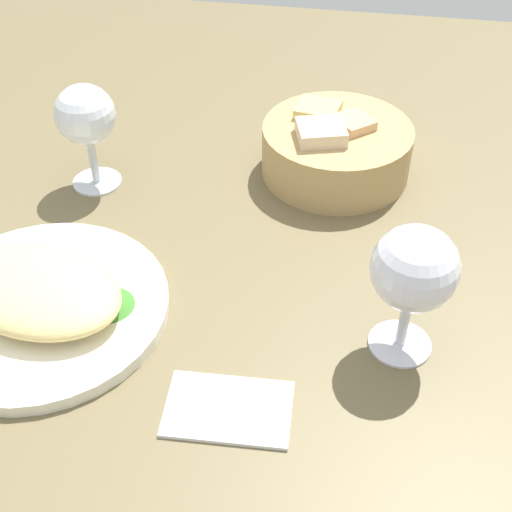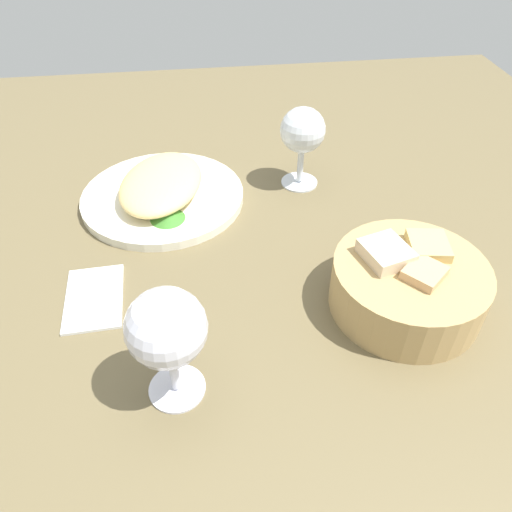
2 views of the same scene
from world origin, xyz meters
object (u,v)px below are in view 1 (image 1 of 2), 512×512
plate (42,308)px  wine_glass_near (414,272)px  wine_glass_far (86,119)px  folded_napkin (228,408)px  bread_basket (335,148)px

plate → wine_glass_near: size_ratio=1.83×
wine_glass_far → plate: bearing=-84.5°
plate → folded_napkin: 22.24cm
bread_basket → wine_glass_near: wine_glass_near is taller
wine_glass_far → wine_glass_near: bearing=-28.8°
plate → wine_glass_near: (35.15, 1.75, 8.71)cm
plate → wine_glass_near: wine_glass_near is taller
wine_glass_far → folded_napkin: bearing=-53.5°
wine_glass_near → folded_napkin: (-14.57, -10.17, -9.01)cm
bread_basket → folded_napkin: bread_basket is taller
wine_glass_near → wine_glass_far: bearing=151.2°
bread_basket → wine_glass_far: (-28.52, -7.29, 5.48)cm
wine_glass_far → folded_napkin: wine_glass_far is taller
folded_napkin → wine_glass_far: bearing=123.7°
bread_basket → folded_napkin: (-5.78, -37.99, -3.07)cm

